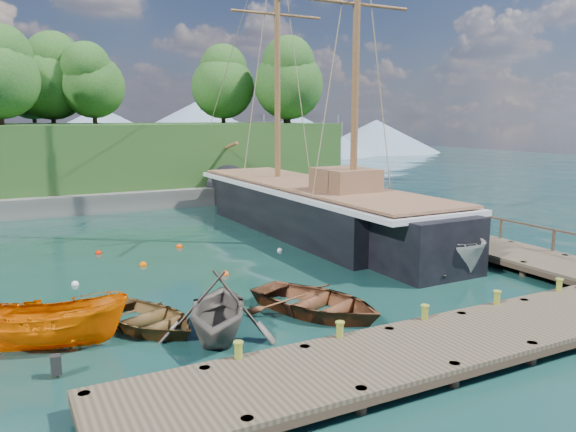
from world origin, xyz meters
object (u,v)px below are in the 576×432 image
rowboat_1 (219,338)px  motorboat_orange (54,349)px  rowboat_2 (317,313)px  rowboat_0 (148,328)px  schooner (311,211)px  rowboat_3 (423,272)px  cabin_boat_white (428,272)px

rowboat_1 → motorboat_orange: size_ratio=0.95×
rowboat_2 → rowboat_0: bearing=142.9°
rowboat_0 → schooner: schooner is taller
rowboat_2 → motorboat_orange: 8.26m
rowboat_1 → motorboat_orange: rowboat_1 is taller
rowboat_0 → rowboat_3: rowboat_0 is taller
cabin_boat_white → schooner: 9.78m
rowboat_1 → cabin_boat_white: bearing=40.1°
rowboat_1 → rowboat_0: bearing=159.2°
schooner → rowboat_2: bearing=-119.6°
rowboat_0 → schooner: (12.00, 10.63, 1.20)m
motorboat_orange → schooner: bearing=-34.7°
rowboat_3 → cabin_boat_white: (0.22, -0.09, 0.00)m
motorboat_orange → cabin_boat_white: 15.11m
rowboat_2 → motorboat_orange: size_ratio=1.14×
rowboat_0 → motorboat_orange: bearing=165.4°
rowboat_0 → rowboat_3: 12.07m
rowboat_0 → rowboat_3: (12.03, 1.03, 0.00)m
rowboat_3 → motorboat_orange: size_ratio=0.93×
rowboat_3 → cabin_boat_white: 0.24m
rowboat_3 → schooner: bearing=105.7°
motorboat_orange → rowboat_0: bearing=-63.8°
rowboat_0 → cabin_boat_white: size_ratio=0.87×
rowboat_2 → schooner: schooner is taller
cabin_boat_white → rowboat_0: bearing=159.5°
rowboat_0 → rowboat_1: (1.70, -1.79, 0.00)m
rowboat_3 → schooner: size_ratio=0.14×
rowboat_3 → rowboat_2: bearing=-145.2°
rowboat_3 → rowboat_0: bearing=-159.7°
rowboat_0 → cabin_boat_white: 12.29m
rowboat_2 → cabin_boat_white: (6.84, 2.23, 0.00)m
rowboat_0 → rowboat_2: size_ratio=0.85×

